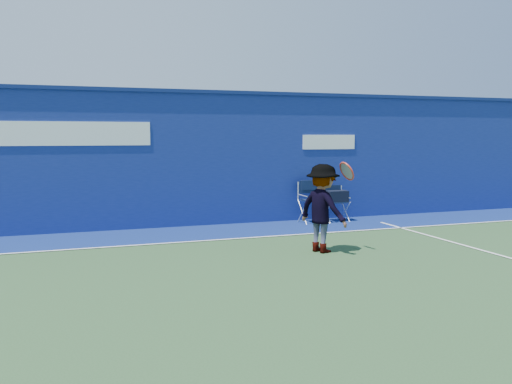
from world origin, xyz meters
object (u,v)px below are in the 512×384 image
object	(u,v)px
directors_chair_right	(336,206)
tennis_player	(323,208)
directors_chair_left	(313,209)
water_bottle	(319,221)

from	to	relation	value
directors_chair_right	tennis_player	distance (m)	3.56
directors_chair_left	tennis_player	bearing A→B (deg)	-112.41
directors_chair_left	tennis_player	size ratio (longest dim) A/B	0.62
directors_chair_left	directors_chair_right	world-z (taller)	directors_chair_left
directors_chair_right	tennis_player	bearing A→B (deg)	-121.48
directors_chair_left	water_bottle	size ratio (longest dim) A/B	4.55
directors_chair_right	water_bottle	xyz separation A→B (m)	(-0.71, -0.54, -0.25)
directors_chair_left	directors_chair_right	bearing A→B (deg)	2.96
directors_chair_right	water_bottle	world-z (taller)	directors_chair_right
directors_chair_left	water_bottle	bearing A→B (deg)	-100.82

